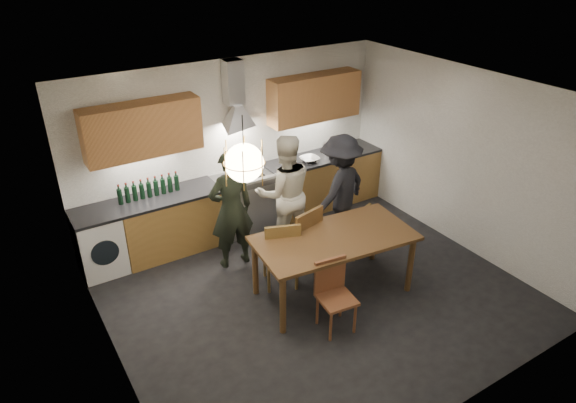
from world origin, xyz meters
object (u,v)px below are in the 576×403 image
person_left (231,210)px  person_mid (285,193)px  chair_front (333,290)px  wine_bottles (149,188)px  mixing_bowl (309,159)px  stock_pot (328,149)px  dining_table (334,243)px  person_right (340,189)px  chair_back_left (281,250)px

person_left → person_mid: person_mid is taller
chair_front → person_mid: bearing=83.0°
wine_bottles → mixing_bowl: bearing=-3.6°
mixing_bowl → stock_pot: size_ratio=1.39×
dining_table → chair_front: (-0.37, -0.50, -0.24)m
person_left → wine_bottles: bearing=-44.0°
person_mid → wine_bottles: (-1.67, 0.85, 0.17)m
person_right → wine_bottles: (-2.46, 1.11, 0.21)m
dining_table → person_left: 1.49m
stock_pot → wine_bottles: 3.04m
chair_front → mixing_bowl: (1.33, 2.47, 0.43)m
person_mid → person_right: bearing=177.5°
person_left → person_right: (1.64, -0.25, -0.02)m
person_mid → mixing_bowl: person_mid is taller
person_mid → chair_back_left: bearing=71.6°
dining_table → stock_pot: size_ratio=9.64×
stock_pot → wine_bottles: (-3.04, 0.02, 0.07)m
mixing_bowl → stock_pot: stock_pot is taller
dining_table → stock_pot: 2.56m
chair_front → wine_bottles: (-1.24, 2.63, 0.54)m
person_right → stock_pot: 1.24m
person_left → person_right: 1.66m
wine_bottles → chair_front: bearing=-64.9°
chair_back_left → chair_front: chair_back_left is taller
dining_table → stock_pot: stock_pot is taller
dining_table → person_left: person_left is taller
chair_back_left → stock_pot: (1.94, 1.67, 0.41)m
person_left → person_right: person_left is taller
chair_back_left → person_right: 1.50m
chair_front → person_left: person_left is taller
person_left → mixing_bowl: 1.89m
dining_table → person_mid: (0.06, 1.28, 0.13)m
mixing_bowl → person_mid: bearing=-142.3°
chair_front → person_right: 1.98m
chair_front → person_mid: 1.87m
chair_back_left → stock_pot: size_ratio=4.61×
chair_back_left → person_right: bearing=-135.6°
person_mid → stock_pot: 1.60m
dining_table → wine_bottles: (-1.61, 2.13, 0.30)m
stock_pot → chair_front: bearing=-124.7°
person_left → dining_table: bearing=124.2°
mixing_bowl → dining_table: bearing=-116.0°
dining_table → person_left: bearing=127.8°
dining_table → chair_back_left: chair_back_left is taller
person_right → mixing_bowl: (0.11, 0.95, 0.10)m
person_mid → person_right: person_mid is taller
chair_front → stock_pot: bearing=62.1°
dining_table → person_right: (0.85, 1.02, 0.09)m
wine_bottles → dining_table: bearing=-53.0°
wine_bottles → stock_pot: bearing=-0.4°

